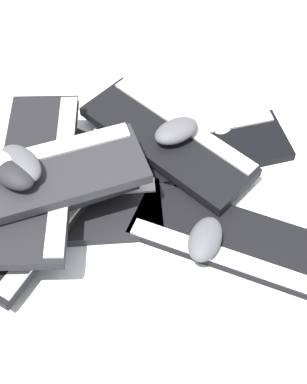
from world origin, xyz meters
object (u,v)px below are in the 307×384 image
keyboard_3 (45,209)px  mouse_6 (205,239)px  keyboard_1 (234,240)px  keyboard_4 (30,189)px  mouse_4 (2,165)px  keyboard_5 (168,140)px  mouse_0 (223,120)px  mouse_1 (176,131)px  mouse_5 (20,164)px  mouse_3 (12,172)px  keyboard_6 (38,174)px  keyboard_7 (38,178)px  keyboard_2 (197,151)px  keyboard_0 (62,214)px

keyboard_3 → mouse_6: 0.35m
keyboard_1 → keyboard_4: 0.45m
mouse_4 → keyboard_3: bearing=164.0°
keyboard_5 → keyboard_1: bearing=103.4°
mouse_6 → mouse_4: bearing=-83.2°
keyboard_3 → mouse_6: size_ratio=3.82×
keyboard_4 → mouse_0: 0.50m
mouse_1 → mouse_5: size_ratio=1.00×
mouse_1 → mouse_3: (0.37, 0.10, 0.09)m
mouse_0 → keyboard_5: bearing=-41.6°
mouse_1 → keyboard_1: bearing=-96.7°
mouse_0 → mouse_3: size_ratio=1.00×
mouse_1 → keyboard_6: bearing=173.7°
keyboard_4 → keyboard_6: (-0.02, -0.01, 0.03)m
keyboard_6 → keyboard_3: bearing=86.7°
keyboard_4 → mouse_4: 0.10m
keyboard_5 → mouse_3: 0.39m
keyboard_6 → keyboard_7: (0.00, 0.04, 0.03)m
keyboard_6 → mouse_3: (0.04, 0.04, 0.07)m
keyboard_7 → mouse_1: (-0.32, -0.10, -0.05)m
keyboard_5 → mouse_0: keyboard_5 is taller
keyboard_2 → keyboard_7: 0.40m
mouse_5 → mouse_6: 0.40m
keyboard_5 → keyboard_2: bearing=158.4°
keyboard_3 → keyboard_6: size_ratio=0.91×
keyboard_1 → mouse_6: mouse_6 is taller
keyboard_1 → mouse_3: size_ratio=4.02×
keyboard_7 → mouse_3: 0.06m
mouse_0 → mouse_3: 0.55m
keyboard_5 → keyboard_4: bearing=14.1°
mouse_4 → mouse_6: 0.43m
keyboard_7 → mouse_0: bearing=-161.6°
keyboard_4 → mouse_6: 0.39m
mouse_6 → keyboard_5: bearing=-144.8°
keyboard_2 → mouse_5: size_ratio=4.01×
keyboard_5 → mouse_3: size_ratio=4.11×
keyboard_0 → mouse_6: (-0.27, 0.16, 0.04)m
keyboard_2 → keyboard_5: (0.07, -0.03, 0.03)m
keyboard_3 → mouse_4: bearing=-31.1°
keyboard_0 → keyboard_2: (-0.34, -0.10, 0.00)m
mouse_0 → mouse_6: bearing=6.3°
keyboard_7 → mouse_5: bearing=-32.9°
mouse_5 → keyboard_2: bearing=72.5°
keyboard_1 → mouse_5: (0.40, -0.19, 0.16)m
mouse_3 → mouse_0: bearing=71.8°
keyboard_0 → mouse_3: (0.07, -0.01, 0.16)m
keyboard_6 → keyboard_1: bearing=150.3°
keyboard_1 → mouse_0: mouse_0 is taller
keyboard_0 → mouse_4: mouse_4 is taller
keyboard_1 → mouse_6: bearing=0.5°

